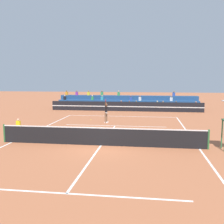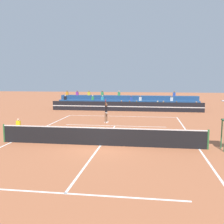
{
  "view_description": "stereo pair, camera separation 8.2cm",
  "coord_description": "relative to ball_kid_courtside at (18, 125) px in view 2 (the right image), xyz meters",
  "views": [
    {
      "loc": [
        2.67,
        -14.51,
        3.84
      ],
      "look_at": [
        -0.29,
        6.69,
        1.1
      ],
      "focal_mm": 42.0,
      "sensor_mm": 36.0,
      "label": 1
    },
    {
      "loc": [
        2.75,
        -14.49,
        3.84
      ],
      "look_at": [
        -0.29,
        6.69,
        1.1
      ],
      "focal_mm": 42.0,
      "sensor_mm": 36.0,
      "label": 2
    }
  ],
  "objects": [
    {
      "name": "court_lines",
      "position": [
        7.03,
        -3.8,
        -0.33
      ],
      "size": [
        11.1,
        23.9,
        0.01
      ],
      "color": "white",
      "rests_on": "ground"
    },
    {
      "name": "ball_kid_courtside",
      "position": [
        0.0,
        0.0,
        0.0
      ],
      "size": [
        0.3,
        0.36,
        0.84
      ],
      "color": "black",
      "rests_on": "ground"
    },
    {
      "name": "tennis_net",
      "position": [
        7.03,
        -3.8,
        0.21
      ],
      "size": [
        12.0,
        0.1,
        1.1
      ],
      "color": "#2D6B38",
      "rests_on": "ground"
    },
    {
      "name": "bleacher_stand",
      "position": [
        7.03,
        15.01,
        0.32
      ],
      "size": [
        17.76,
        2.85,
        2.28
      ],
      "color": "navy",
      "rests_on": "ground"
    },
    {
      "name": "ground_plane",
      "position": [
        7.03,
        -3.8,
        -0.33
      ],
      "size": [
        120.0,
        120.0,
        0.0
      ],
      "primitive_type": "plane",
      "color": "#AD603D"
    },
    {
      "name": "tennis_ball",
      "position": [
        4.43,
        5.26,
        -0.3
      ],
      "size": [
        0.07,
        0.07,
        0.07
      ],
      "primitive_type": "sphere",
      "color": "#C6DB33",
      "rests_on": "ground"
    },
    {
      "name": "tennis_player",
      "position": [
        6.07,
        3.98,
        0.65
      ],
      "size": [
        0.33,
        1.4,
        2.22
      ],
      "color": "brown",
      "rests_on": "ground"
    },
    {
      "name": "sponsor_banner_wall",
      "position": [
        7.03,
        12.48,
        0.22
      ],
      "size": [
        18.0,
        0.26,
        1.1
      ],
      "color": "black",
      "rests_on": "ground"
    }
  ]
}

